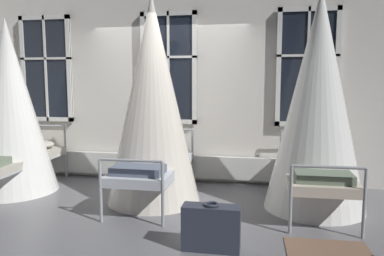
# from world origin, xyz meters

# --- Properties ---
(ground) EXTENTS (17.64, 17.64, 0.00)m
(ground) POSITION_xyz_m (0.00, 0.00, 0.00)
(ground) COLOR slate
(back_wall_with_windows) EXTENTS (9.17, 0.10, 3.43)m
(back_wall_with_windows) POSITION_xyz_m (0.00, 1.25, 1.72)
(back_wall_with_windows) COLOR silver
(back_wall_with_windows) RESTS_ON ground
(window_bank) EXTENTS (5.18, 0.10, 2.64)m
(window_bank) POSITION_xyz_m (-0.00, 1.13, 1.01)
(window_bank) COLOR black
(window_bank) RESTS_ON ground
(cot_first) EXTENTS (1.26, 1.85, 2.53)m
(cot_first) POSITION_xyz_m (-2.13, 0.13, 1.22)
(cot_first) COLOR #9EA3A8
(cot_first) RESTS_ON ground
(cot_second) EXTENTS (1.26, 1.84, 2.76)m
(cot_second) POSITION_xyz_m (0.04, 0.06, 1.34)
(cot_second) COLOR #9EA3A8
(cot_second) RESTS_ON ground
(cot_third) EXTENTS (1.26, 1.84, 2.77)m
(cot_third) POSITION_xyz_m (2.16, 0.12, 1.34)
(cot_third) COLOR #9EA3A8
(cot_third) RESTS_ON ground
(rug_third) EXTENTS (0.82, 0.58, 0.01)m
(rug_third) POSITION_xyz_m (2.13, -1.18, 0.01)
(rug_third) COLOR brown
(rug_third) RESTS_ON ground
(suitcase_dark) EXTENTS (0.56, 0.21, 0.47)m
(suitcase_dark) POSITION_xyz_m (1.02, -1.33, 0.22)
(suitcase_dark) COLOR #2D3342
(suitcase_dark) RESTS_ON ground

